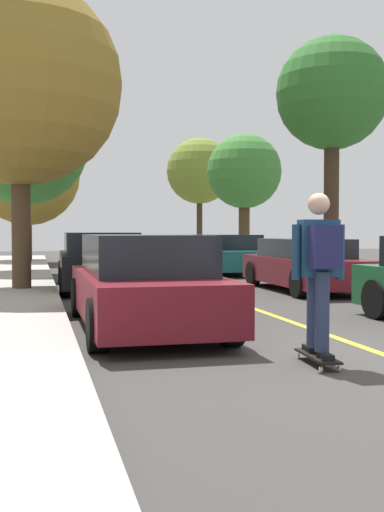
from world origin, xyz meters
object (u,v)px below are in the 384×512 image
at_px(street_tree_left_far, 28,174).
at_px(street_tree_right_far, 200,171).
at_px(skateboard, 318,357).
at_px(parked_car_right_far, 227,254).
at_px(skateboarder, 319,264).
at_px(street_tree_left_nearest, 20,84).
at_px(street_tree_left_near, 25,141).
at_px(parked_car_left_near, 100,261).
at_px(street_tree_right_nearest, 332,96).
at_px(street_tree_right_near, 244,172).
at_px(parked_car_left_nearest, 144,283).
at_px(parked_car_right_near, 305,265).

xyz_separation_m(street_tree_left_far, street_tree_right_far, (8.35, 1.92, 0.47)).
relative_size(street_tree_right_far, skateboard, 6.99).
relative_size(parked_car_right_far, skateboarder, 2.66).
distance_m(street_tree_left_nearest, skateboard, 10.23).
bearing_deg(street_tree_right_far, skateboard, -101.73).
height_order(street_tree_left_near, street_tree_left_far, street_tree_left_near).
bearing_deg(skateboard, parked_car_left_near, 98.49).
height_order(street_tree_left_nearest, street_tree_left_near, street_tree_left_nearest).
bearing_deg(street_tree_right_nearest, street_tree_right_near, 90.00).
bearing_deg(street_tree_left_near, parked_car_left_nearest, -81.61).
bearing_deg(street_tree_left_nearest, street_tree_right_near, 47.73).
height_order(skateboard, skateboarder, skateboarder).
bearing_deg(parked_car_left_nearest, parked_car_right_far, 67.34).
bearing_deg(street_tree_right_near, parked_car_right_far, -116.78).
bearing_deg(street_tree_left_nearest, street_tree_left_near, 90.00).
distance_m(street_tree_left_near, street_tree_right_nearest, 9.78).
xyz_separation_m(street_tree_left_near, skateboard, (3.20, -15.16, -4.23)).
bearing_deg(parked_car_left_near, skateboarder, -81.56).
distance_m(street_tree_right_near, skateboard, 18.83).
relative_size(parked_car_left_near, skateboarder, 2.71).
relative_size(parked_car_left_nearest, parked_car_right_near, 1.01).
height_order(parked_car_right_near, street_tree_left_nearest, street_tree_left_nearest).
bearing_deg(parked_car_right_far, street_tree_left_far, 126.82).
height_order(parked_car_left_nearest, parked_car_right_near, parked_car_left_nearest).
bearing_deg(skateboarder, parked_car_right_near, 66.96).
xyz_separation_m(parked_car_left_nearest, street_tree_right_near, (6.53, 14.89, 3.08)).
height_order(street_tree_left_near, street_tree_right_nearest, street_tree_right_nearest).
xyz_separation_m(parked_car_right_near, skateboard, (-3.33, -7.80, -0.52)).
distance_m(street_tree_left_far, street_tree_right_far, 8.58).
bearing_deg(parked_car_left_nearest, street_tree_right_far, 73.42).
distance_m(street_tree_left_nearest, street_tree_right_near, 12.44).
distance_m(parked_car_right_near, street_tree_left_nearest, 7.74).
relative_size(parked_car_right_near, skateboarder, 2.64).
height_order(parked_car_right_far, street_tree_right_nearest, street_tree_right_nearest).
height_order(parked_car_left_near, parked_car_right_far, parked_car_left_near).
relative_size(parked_car_right_near, street_tree_right_far, 0.76).
distance_m(parked_car_right_near, skateboard, 8.50).
relative_size(parked_car_left_near, street_tree_right_far, 0.78).
bearing_deg(parked_car_right_near, street_tree_left_nearest, 173.36).
bearing_deg(street_tree_left_far, parked_car_right_far, -53.18).
bearing_deg(street_tree_right_far, parked_car_right_near, -96.10).
bearing_deg(parked_car_left_near, parked_car_left_nearest, -90.00).
bearing_deg(skateboarder, street_tree_right_nearest, 63.15).
bearing_deg(street_tree_left_nearest, parked_car_right_far, 40.53).
bearing_deg(parked_car_left_near, street_tree_right_far, 67.16).
distance_m(street_tree_right_far, skateboarder, 25.56).
xyz_separation_m(parked_car_right_far, street_tree_right_far, (1.82, 10.64, 3.78)).
height_order(parked_car_right_near, skateboard, parked_car_right_near).
bearing_deg(street_tree_left_nearest, street_tree_left_far, 90.00).
relative_size(street_tree_left_far, skateboarder, 3.57).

